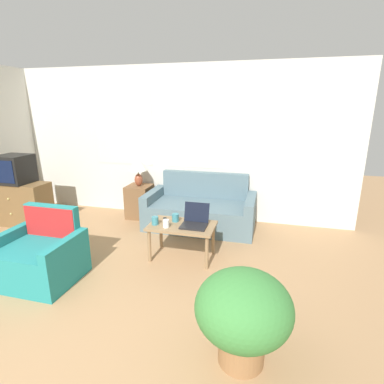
% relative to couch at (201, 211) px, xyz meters
% --- Properties ---
extents(ground_plane, '(16.00, 16.00, 0.00)m').
position_rel_couch_xyz_m(ground_plane, '(-0.77, -3.11, -0.26)').
color(ground_plane, '#A87F56').
extents(wall_back, '(6.44, 0.06, 2.60)m').
position_rel_couch_xyz_m(wall_back, '(-0.77, 0.45, 1.05)').
color(wall_back, silver).
rests_on(wall_back, ground_plane).
extents(couch, '(1.75, 0.87, 0.85)m').
position_rel_couch_xyz_m(couch, '(0.00, 0.00, 0.00)').
color(couch, slate).
rests_on(couch, ground_plane).
extents(armchair, '(0.88, 0.72, 0.80)m').
position_rel_couch_xyz_m(armchair, '(-1.42, -2.00, -0.00)').
color(armchair, teal).
rests_on(armchair, ground_plane).
extents(tv_dresser, '(1.00, 0.44, 0.72)m').
position_rel_couch_xyz_m(tv_dresser, '(-2.94, -0.68, 0.10)').
color(tv_dresser, brown).
rests_on(tv_dresser, ground_plane).
extents(television, '(0.49, 0.46, 0.46)m').
position_rel_couch_xyz_m(television, '(-2.94, -0.68, 0.69)').
color(television, black).
rests_on(television, tv_dresser).
extents(side_table, '(0.42, 0.42, 0.58)m').
position_rel_couch_xyz_m(side_table, '(-1.15, 0.14, 0.03)').
color(side_table, brown).
rests_on(side_table, ground_plane).
extents(table_lamp, '(0.31, 0.31, 0.52)m').
position_rel_couch_xyz_m(table_lamp, '(-1.15, 0.14, 0.68)').
color(table_lamp, brown).
rests_on(table_lamp, side_table).
extents(coffee_table, '(0.84, 0.52, 0.46)m').
position_rel_couch_xyz_m(coffee_table, '(0.01, -1.12, 0.14)').
color(coffee_table, '#8E704C').
rests_on(coffee_table, ground_plane).
extents(laptop, '(0.33, 0.32, 0.27)m').
position_rel_couch_xyz_m(laptop, '(0.17, -1.09, 0.26)').
color(laptop, black).
rests_on(laptop, coffee_table).
extents(cup_navy, '(0.09, 0.09, 0.11)m').
position_rel_couch_xyz_m(cup_navy, '(-0.11, -1.03, 0.25)').
color(cup_navy, teal).
rests_on(cup_navy, coffee_table).
extents(cup_yellow, '(0.08, 0.08, 0.10)m').
position_rel_couch_xyz_m(cup_yellow, '(-0.16, -1.25, 0.25)').
color(cup_yellow, white).
rests_on(cup_yellow, coffee_table).
extents(cup_white, '(0.09, 0.09, 0.10)m').
position_rel_couch_xyz_m(cup_white, '(-0.33, -1.20, 0.25)').
color(cup_white, teal).
rests_on(cup_white, coffee_table).
extents(tv_remote, '(0.10, 0.16, 0.02)m').
position_rel_couch_xyz_m(tv_remote, '(-0.25, -1.03, 0.21)').
color(tv_remote, black).
rests_on(tv_remote, coffee_table).
extents(potted_plant, '(0.73, 0.73, 0.76)m').
position_rel_couch_xyz_m(potted_plant, '(0.93, -2.62, 0.19)').
color(potted_plant, '#996B42').
rests_on(potted_plant, ground_plane).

